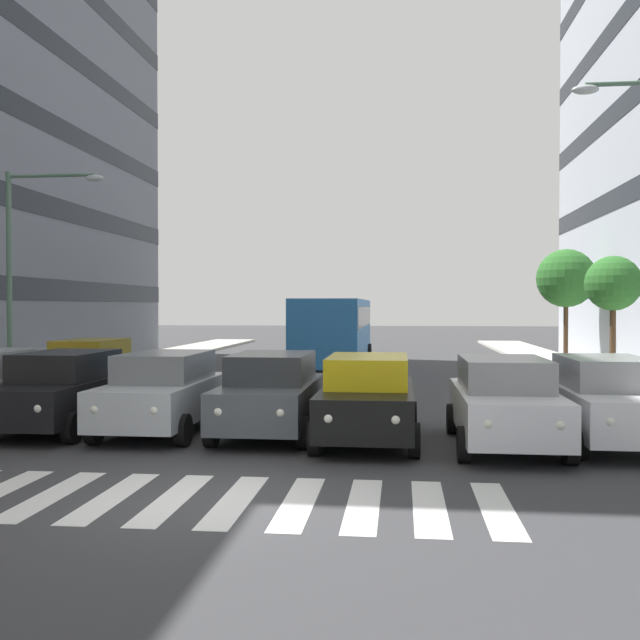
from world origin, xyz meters
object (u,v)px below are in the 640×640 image
(street_tree_2, at_px, (613,284))
(car_1, at_px, (505,402))
(bus_behind_traffic, at_px, (335,327))
(car_4, at_px, (163,392))
(car_row2_0, at_px, (89,367))
(car_2, at_px, (368,398))
(car_5, at_px, (64,390))
(street_lamp_right, at_px, (26,255))
(street_tree_3, at_px, (566,279))
(car_0, at_px, (608,400))
(car_3, at_px, (271,393))

(street_tree_2, bearing_deg, car_1, 65.04)
(car_1, bearing_deg, bus_behind_traffic, -73.41)
(car_4, xyz_separation_m, car_row2_0, (4.25, -5.76, 0.00))
(bus_behind_traffic, distance_m, street_tree_2, 11.13)
(car_2, bearing_deg, car_5, -5.10)
(car_5, xyz_separation_m, car_row2_0, (1.98, -5.74, 0.00))
(car_1, bearing_deg, street_lamp_right, -26.14)
(car_1, distance_m, street_lamp_right, 15.20)
(bus_behind_traffic, distance_m, street_tree_3, 10.31)
(bus_behind_traffic, xyz_separation_m, street_tree_2, (-9.80, 5.03, 1.60))
(car_5, distance_m, street_lamp_right, 7.66)
(car_1, xyz_separation_m, car_5, (9.38, -0.89, 0.00))
(car_0, distance_m, street_lamp_right, 16.86)
(car_0, xyz_separation_m, car_5, (11.43, -0.44, 0.00))
(bus_behind_traffic, bearing_deg, car_row2_0, 54.52)
(car_4, xyz_separation_m, bus_behind_traffic, (-2.37, -15.05, 0.97))
(car_0, distance_m, street_tree_3, 18.15)
(car_5, xyz_separation_m, street_tree_2, (-14.45, -10.00, 2.58))
(car_2, bearing_deg, car_3, -15.11)
(car_1, xyz_separation_m, street_tree_2, (-5.07, -10.88, 2.58))
(car_1, xyz_separation_m, street_tree_3, (-5.12, -18.08, 3.04))
(bus_behind_traffic, relative_size, street_lamp_right, 1.58)
(car_3, xyz_separation_m, car_4, (2.37, -0.01, 0.00))
(car_3, height_order, bus_behind_traffic, bus_behind_traffic)
(car_1, distance_m, street_tree_2, 12.28)
(car_5, bearing_deg, street_tree_2, -145.31)
(car_3, relative_size, street_tree_3, 0.88)
(car_3, distance_m, car_5, 4.64)
(car_0, height_order, street_tree_2, street_tree_2)
(street_tree_2, distance_m, street_tree_3, 7.21)
(car_4, bearing_deg, car_3, 179.64)
(car_2, height_order, street_tree_3, street_tree_3)
(car_3, relative_size, street_tree_2, 1.04)
(car_4, bearing_deg, street_tree_3, -125.39)
(car_2, distance_m, bus_behind_traffic, 15.79)
(car_4, bearing_deg, car_2, 172.62)
(car_5, distance_m, bus_behind_traffic, 15.76)
(car_5, bearing_deg, car_0, 177.81)
(car_5, distance_m, car_row2_0, 6.07)
(bus_behind_traffic, bearing_deg, car_2, 97.58)
(car_0, bearing_deg, car_5, -2.19)
(car_3, xyz_separation_m, street_lamp_right, (8.56, -5.68, 3.39))
(car_4, distance_m, street_tree_3, 21.34)
(car_2, bearing_deg, car_row2_0, -36.09)
(street_tree_3, bearing_deg, bus_behind_traffic, 12.41)
(car_0, bearing_deg, car_4, -2.59)
(car_0, bearing_deg, street_tree_3, -99.88)
(car_row2_0, xyz_separation_m, street_tree_2, (-16.42, -4.26, 2.58))
(car_1, height_order, bus_behind_traffic, bus_behind_traffic)
(car_2, xyz_separation_m, car_4, (4.45, -0.58, 0.00))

